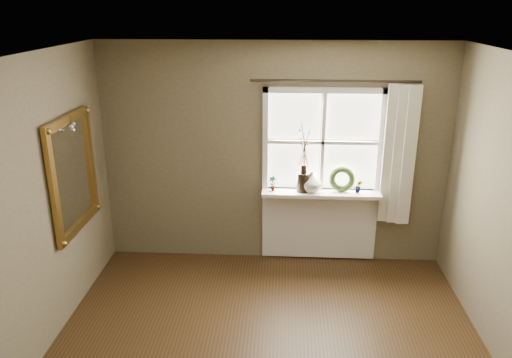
{
  "coord_description": "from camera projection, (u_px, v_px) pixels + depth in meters",
  "views": [
    {
      "loc": [
        0.11,
        -3.27,
        2.99
      ],
      "look_at": [
        -0.17,
        1.55,
        1.26
      ],
      "focal_mm": 35.0,
      "sensor_mm": 36.0,
      "label": 1
    }
  ],
  "objects": [
    {
      "name": "window_frame",
      "position": [
        323.0,
        142.0,
        5.66
      ],
      "size": [
        1.36,
        0.06,
        1.24
      ],
      "color": "white",
      "rests_on": "wall_back"
    },
    {
      "name": "curtain_rod",
      "position": [
        335.0,
        81.0,
        5.36
      ],
      "size": [
        1.84,
        0.03,
        0.03
      ],
      "primitive_type": "cylinder",
      "rotation": [
        0.0,
        1.57,
        0.0
      ],
      "color": "black",
      "rests_on": "wall_back"
    },
    {
      "name": "curtain",
      "position": [
        398.0,
        156.0,
        5.56
      ],
      "size": [
        0.36,
        0.12,
        1.59
      ],
      "primitive_type": "cube",
      "color": "beige",
      "rests_on": "wall_back"
    },
    {
      "name": "dark_jug",
      "position": [
        303.0,
        182.0,
        5.72
      ],
      "size": [
        0.18,
        0.18,
        0.22
      ],
      "primitive_type": "cylinder",
      "rotation": [
        0.0,
        0.0,
        0.18
      ],
      "color": "black",
      "rests_on": "window_sill"
    },
    {
      "name": "gilt_mirror",
      "position": [
        73.0,
        173.0,
        4.92
      ],
      "size": [
        0.1,
        0.98,
        1.17
      ],
      "color": "white",
      "rests_on": "wall_left"
    },
    {
      "name": "ceiling",
      "position": [
        268.0,
        65.0,
        3.22
      ],
      "size": [
        4.5,
        4.5,
        0.0
      ],
      "primitive_type": "plane",
      "color": "silver",
      "rests_on": "ground"
    },
    {
      "name": "window_apron",
      "position": [
        319.0,
        224.0,
        6.0
      ],
      "size": [
        1.36,
        0.04,
        0.88
      ],
      "primitive_type": "cube",
      "color": "white",
      "rests_on": "ground"
    },
    {
      "name": "wall_back",
      "position": [
        274.0,
        155.0,
        5.81
      ],
      "size": [
        4.0,
        0.1,
        2.6
      ],
      "primitive_type": "cube",
      "color": "brown",
      "rests_on": "ground"
    },
    {
      "name": "wreath",
      "position": [
        342.0,
        182.0,
        5.73
      ],
      "size": [
        0.3,
        0.15,
        0.3
      ],
      "primitive_type": "torus",
      "rotation": [
        1.36,
        0.0,
        -0.08
      ],
      "color": "#384C22",
      "rests_on": "window_sill"
    },
    {
      "name": "potted_plant_left",
      "position": [
        273.0,
        183.0,
        5.74
      ],
      "size": [
        0.11,
        0.1,
        0.18
      ],
      "primitive_type": "imported",
      "rotation": [
        0.0,
        0.0,
        -0.41
      ],
      "color": "#384C22",
      "rests_on": "window_sill"
    },
    {
      "name": "cream_vase",
      "position": [
        311.0,
        182.0,
        5.71
      ],
      "size": [
        0.29,
        0.29,
        0.24
      ],
      "primitive_type": "imported",
      "rotation": [
        0.0,
        0.0,
        -0.31
      ],
      "color": "silver",
      "rests_on": "window_sill"
    },
    {
      "name": "potted_plant_right",
      "position": [
        359.0,
        186.0,
        5.69
      ],
      "size": [
        0.1,
        0.08,
        0.15
      ],
      "primitive_type": "imported",
      "rotation": [
        0.0,
        0.0,
        -0.2
      ],
      "color": "#384C22",
      "rests_on": "window_sill"
    },
    {
      "name": "window_sill",
      "position": [
        321.0,
        193.0,
        5.75
      ],
      "size": [
        1.36,
        0.26,
        0.04
      ],
      "primitive_type": "cube",
      "color": "white",
      "rests_on": "wall_back"
    }
  ]
}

